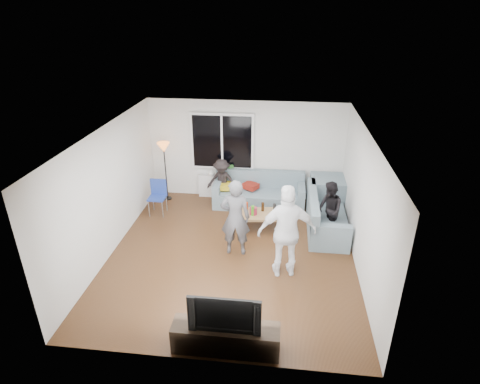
# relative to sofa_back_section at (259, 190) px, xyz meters

# --- Properties ---
(floor) EXTENTS (5.00, 5.50, 0.04)m
(floor) POSITION_rel_sofa_back_section_xyz_m (-0.40, -2.27, -0.45)
(floor) COLOR #56351C
(floor) RESTS_ON ground
(ceiling) EXTENTS (5.00, 5.50, 0.04)m
(ceiling) POSITION_rel_sofa_back_section_xyz_m (-0.40, -2.27, 2.20)
(ceiling) COLOR white
(ceiling) RESTS_ON ground
(wall_back) EXTENTS (5.00, 0.04, 2.60)m
(wall_back) POSITION_rel_sofa_back_section_xyz_m (-0.40, 0.50, 0.88)
(wall_back) COLOR silver
(wall_back) RESTS_ON ground
(wall_front) EXTENTS (5.00, 0.04, 2.60)m
(wall_front) POSITION_rel_sofa_back_section_xyz_m (-0.40, -5.04, 0.88)
(wall_front) COLOR silver
(wall_front) RESTS_ON ground
(wall_left) EXTENTS (0.04, 5.50, 2.60)m
(wall_left) POSITION_rel_sofa_back_section_xyz_m (-2.92, -2.27, 0.88)
(wall_left) COLOR silver
(wall_left) RESTS_ON ground
(wall_right) EXTENTS (0.04, 5.50, 2.60)m
(wall_right) POSITION_rel_sofa_back_section_xyz_m (2.12, -2.27, 0.88)
(wall_right) COLOR silver
(wall_right) RESTS_ON ground
(window_frame) EXTENTS (1.62, 0.06, 1.47)m
(window_frame) POSITION_rel_sofa_back_section_xyz_m (-1.00, 0.42, 1.12)
(window_frame) COLOR white
(window_frame) RESTS_ON wall_back
(window_glass) EXTENTS (1.50, 0.02, 1.35)m
(window_glass) POSITION_rel_sofa_back_section_xyz_m (-1.00, 0.38, 1.12)
(window_glass) COLOR black
(window_glass) RESTS_ON window_frame
(window_mullion) EXTENTS (0.05, 0.03, 1.35)m
(window_mullion) POSITION_rel_sofa_back_section_xyz_m (-1.00, 0.37, 1.12)
(window_mullion) COLOR white
(window_mullion) RESTS_ON window_frame
(radiator) EXTENTS (1.30, 0.12, 0.62)m
(radiator) POSITION_rel_sofa_back_section_xyz_m (-1.00, 0.38, -0.11)
(radiator) COLOR silver
(radiator) RESTS_ON floor
(potted_plant) EXTENTS (0.24, 0.22, 0.37)m
(potted_plant) POSITION_rel_sofa_back_section_xyz_m (-0.79, 0.35, 0.38)
(potted_plant) COLOR #2E6629
(potted_plant) RESTS_ON radiator
(vase) EXTENTS (0.17, 0.17, 0.17)m
(vase) POSITION_rel_sofa_back_section_xyz_m (-1.30, 0.35, 0.28)
(vase) COLOR white
(vase) RESTS_ON radiator
(sofa_back_section) EXTENTS (2.30, 0.85, 0.85)m
(sofa_back_section) POSITION_rel_sofa_back_section_xyz_m (0.00, 0.00, 0.00)
(sofa_back_section) COLOR slate
(sofa_back_section) RESTS_ON floor
(sofa_right_section) EXTENTS (2.00, 0.85, 0.85)m
(sofa_right_section) POSITION_rel_sofa_back_section_xyz_m (1.62, -1.02, 0.00)
(sofa_right_section) COLOR slate
(sofa_right_section) RESTS_ON floor
(sofa_corner) EXTENTS (0.85, 0.85, 0.85)m
(sofa_corner) POSITION_rel_sofa_back_section_xyz_m (1.71, 0.00, 0.00)
(sofa_corner) COLOR slate
(sofa_corner) RESTS_ON floor
(cushion_yellow) EXTENTS (0.41, 0.35, 0.14)m
(cushion_yellow) POSITION_rel_sofa_back_section_xyz_m (-0.84, -0.02, 0.09)
(cushion_yellow) COLOR gold
(cushion_yellow) RESTS_ON sofa_back_section
(cushion_red) EXTENTS (0.46, 0.44, 0.13)m
(cushion_red) POSITION_rel_sofa_back_section_xyz_m (-0.22, 0.06, 0.09)
(cushion_red) COLOR maroon
(cushion_red) RESTS_ON sofa_back_section
(coffee_table) EXTENTS (1.16, 0.73, 0.40)m
(coffee_table) POSITION_rel_sofa_back_section_xyz_m (0.10, -1.17, -0.22)
(coffee_table) COLOR #9B7D4B
(coffee_table) RESTS_ON floor
(pitcher) EXTENTS (0.17, 0.17, 0.17)m
(pitcher) POSITION_rel_sofa_back_section_xyz_m (-0.04, -1.23, 0.06)
(pitcher) COLOR maroon
(pitcher) RESTS_ON coffee_table
(side_chair) EXTENTS (0.40, 0.40, 0.86)m
(side_chair) POSITION_rel_sofa_back_section_xyz_m (-2.45, -0.74, 0.01)
(side_chair) COLOR #223A94
(side_chair) RESTS_ON floor
(floor_lamp) EXTENTS (0.32, 0.32, 1.56)m
(floor_lamp) POSITION_rel_sofa_back_section_xyz_m (-2.45, 0.09, 0.36)
(floor_lamp) COLOR orange
(floor_lamp) RESTS_ON floor
(player_left) EXTENTS (0.62, 0.42, 1.65)m
(player_left) POSITION_rel_sofa_back_section_xyz_m (-0.33, -2.20, 0.40)
(player_left) COLOR #4C4C51
(player_left) RESTS_ON floor
(player_right) EXTENTS (1.15, 0.63, 1.86)m
(player_right) POSITION_rel_sofa_back_section_xyz_m (0.71, -2.80, 0.50)
(player_right) COLOR white
(player_right) RESTS_ON floor
(spectator_right) EXTENTS (0.65, 0.74, 1.29)m
(spectator_right) POSITION_rel_sofa_back_section_xyz_m (1.62, -1.31, 0.22)
(spectator_right) COLOR black
(spectator_right) RESTS_ON floor
(spectator_back) EXTENTS (0.84, 0.57, 1.21)m
(spectator_back) POSITION_rel_sofa_back_section_xyz_m (-0.96, 0.03, 0.18)
(spectator_back) COLOR black
(spectator_back) RESTS_ON floor
(tv_console) EXTENTS (1.60, 0.40, 0.44)m
(tv_console) POSITION_rel_sofa_back_section_xyz_m (-0.15, -4.77, -0.20)
(tv_console) COLOR #2F2317
(tv_console) RESTS_ON floor
(television) EXTENTS (1.05, 0.14, 0.61)m
(television) POSITION_rel_sofa_back_section_xyz_m (-0.15, -4.77, 0.32)
(television) COLOR black
(television) RESTS_ON tv_console
(bottle_c) EXTENTS (0.07, 0.07, 0.21)m
(bottle_c) POSITION_rel_sofa_back_section_xyz_m (0.16, -1.05, 0.08)
(bottle_c) COLOR black
(bottle_c) RESTS_ON coffee_table
(bottle_a) EXTENTS (0.07, 0.07, 0.21)m
(bottle_a) POSITION_rel_sofa_back_section_xyz_m (-0.22, -1.07, 0.08)
(bottle_a) COLOR #C0330B
(bottle_a) RESTS_ON coffee_table
(bottle_e) EXTENTS (0.07, 0.07, 0.20)m
(bottle_e) POSITION_rel_sofa_back_section_xyz_m (0.43, -1.05, 0.07)
(bottle_e) COLOR black
(bottle_e) RESTS_ON coffee_table
(bottle_b) EXTENTS (0.08, 0.08, 0.24)m
(bottle_b) POSITION_rel_sofa_back_section_xyz_m (-0.05, -1.29, 0.09)
(bottle_b) COLOR #3C991B
(bottle_b) RESTS_ON coffee_table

